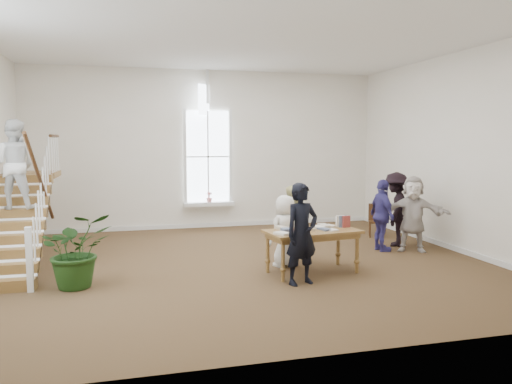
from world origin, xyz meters
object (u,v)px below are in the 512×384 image
object	(u,v)px
police_officer	(302,234)
person_yellow	(292,223)
library_table	(312,235)
floor_plant	(76,250)
woman_cluster_b	(396,209)
woman_cluster_c	(413,214)
side_chair	(376,219)
woman_cluster_a	(382,215)
elderly_woman	(285,231)

from	to	relation	value
police_officer	person_yellow	world-z (taller)	police_officer
library_table	floor_plant	distance (m)	4.25
person_yellow	woman_cluster_b	size ratio (longest dim) A/B	0.90
woman_cluster_c	side_chair	distance (m)	1.82
person_yellow	side_chair	bearing A→B (deg)	177.82
woman_cluster_c	side_chair	xyz separation A→B (m)	(0.03, 1.78, -0.39)
woman_cluster_a	police_officer	bearing A→B (deg)	128.27
woman_cluster_b	side_chair	bearing A→B (deg)	-151.35
woman_cluster_c	floor_plant	size ratio (longest dim) A/B	1.33
police_officer	floor_plant	distance (m)	3.90
police_officer	woman_cluster_a	size ratio (longest dim) A/B	1.09
police_officer	elderly_woman	size ratio (longest dim) A/B	1.24
woman_cluster_a	floor_plant	world-z (taller)	woman_cluster_a
elderly_woman	side_chair	distance (m)	4.02
woman_cluster_b	side_chair	size ratio (longest dim) A/B	2.05
person_yellow	floor_plant	world-z (taller)	person_yellow
woman_cluster_b	woman_cluster_c	world-z (taller)	woman_cluster_b
woman_cluster_b	side_chair	distance (m)	1.20
elderly_woman	floor_plant	size ratio (longest dim) A/B	1.11
woman_cluster_a	side_chair	world-z (taller)	woman_cluster_a
library_table	police_officer	distance (m)	0.80
woman_cluster_c	elderly_woman	bearing A→B (deg)	-139.84
library_table	side_chair	xyz separation A→B (m)	(2.91, 2.96, -0.27)
person_yellow	woman_cluster_a	size ratio (longest dim) A/B	0.96
library_table	person_yellow	xyz separation A→B (m)	(-0.04, 1.10, 0.05)
woman_cluster_b	floor_plant	world-z (taller)	woman_cluster_b
woman_cluster_a	woman_cluster_c	world-z (taller)	woman_cluster_c
person_yellow	elderly_woman	bearing A→B (deg)	24.65
person_yellow	woman_cluster_c	world-z (taller)	woman_cluster_c
library_table	woman_cluster_c	xyz separation A→B (m)	(2.88, 1.18, 0.12)
elderly_woman	woman_cluster_c	world-z (taller)	woman_cluster_c
person_yellow	woman_cluster_a	xyz separation A→B (m)	(2.26, 0.28, 0.03)
police_officer	woman_cluster_a	bearing A→B (deg)	20.23
library_table	person_yellow	world-z (taller)	person_yellow
elderly_woman	person_yellow	bearing A→B (deg)	-144.76
library_table	woman_cluster_c	world-z (taller)	woman_cluster_c
library_table	floor_plant	bearing A→B (deg)	170.29
elderly_woman	woman_cluster_a	bearing A→B (deg)	173.15
side_chair	elderly_woman	bearing A→B (deg)	-120.10
woman_cluster_a	woman_cluster_c	distance (m)	0.69
side_chair	police_officer	bearing A→B (deg)	-108.94
woman_cluster_c	floor_plant	xyz separation A→B (m)	(-7.13, -1.04, -0.21)
woman_cluster_c	person_yellow	bearing A→B (deg)	-148.48
woman_cluster_a	woman_cluster_b	distance (m)	0.75
person_yellow	woman_cluster_b	xyz separation A→B (m)	(2.86, 0.73, 0.09)
woman_cluster_a	person_yellow	bearing A→B (deg)	98.03
woman_cluster_c	floor_plant	distance (m)	7.21
police_officer	person_yellow	xyz separation A→B (m)	(0.40, 1.75, -0.10)
elderly_woman	woman_cluster_b	world-z (taller)	woman_cluster_b
elderly_woman	woman_cluster_c	xyz separation A→B (m)	(3.22, 0.58, 0.14)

